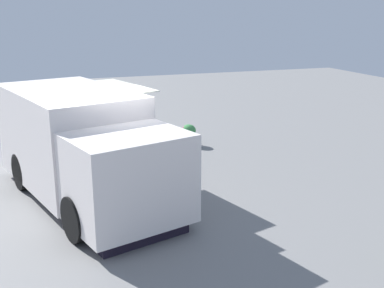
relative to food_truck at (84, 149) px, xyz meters
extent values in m
plane|color=gray|center=(-0.37, 0.22, -1.15)|extent=(40.00, 40.00, 0.00)
cube|color=silver|center=(0.20, -0.68, 0.16)|extent=(3.22, 4.38, 2.14)
cube|color=silver|center=(-0.57, 2.01, -0.06)|extent=(2.52, 2.20, 1.70)
cube|color=black|center=(-0.80, 2.79, 0.24)|extent=(1.72, 0.52, 0.65)
cube|color=black|center=(-0.88, -0.99, 0.29)|extent=(0.62, 2.08, 0.75)
cube|color=white|center=(-1.16, -1.07, 1.20)|extent=(1.22, 2.42, 0.03)
cube|color=black|center=(-0.03, 0.13, -1.03)|extent=(3.18, 5.60, 0.24)
cylinder|color=black|center=(0.46, 2.07, -0.71)|extent=(0.45, 0.90, 0.87)
cylinder|color=black|center=(-1.48, 1.52, -0.71)|extent=(0.45, 0.90, 0.87)
cylinder|color=black|center=(1.36, -1.07, -0.71)|extent=(0.45, 0.90, 0.87)
cylinder|color=black|center=(-0.58, -1.63, -0.71)|extent=(0.45, 0.90, 0.87)
ellipsoid|color=#7C6351|center=(-1.82, -3.60, -1.08)|extent=(0.67, 0.68, 0.12)
cube|color=#7C6351|center=(-1.61, -3.50, -1.09)|extent=(0.31, 0.35, 0.11)
cube|color=#7C6351|center=(-1.77, -3.38, -1.09)|extent=(0.31, 0.35, 0.11)
cube|color=silver|center=(-1.82, -3.60, -0.75)|extent=(0.40, 0.43, 0.55)
sphere|color=#D6AC8A|center=(-1.82, -3.60, -0.37)|extent=(0.21, 0.21, 0.21)
sphere|color=olive|center=(-1.82, -3.60, -0.34)|extent=(0.22, 0.22, 0.22)
cube|color=silver|center=(-1.64, -3.56, -0.67)|extent=(0.29, 0.33, 0.29)
cube|color=silver|center=(-1.82, -3.42, -0.67)|extent=(0.29, 0.33, 0.29)
cylinder|color=#E2AF50|center=(-1.62, -3.35, -0.75)|extent=(0.24, 0.33, 0.08)
cube|color=#C5432C|center=(-1.62, -3.35, -0.74)|extent=(0.18, 0.26, 0.02)
cylinder|color=#485550|center=(-3.64, -3.41, -1.00)|extent=(0.41, 0.41, 0.29)
torus|color=#4B5357|center=(-3.64, -3.41, -0.87)|extent=(0.44, 0.44, 0.04)
ellipsoid|color=#3F8D49|center=(-3.64, -3.41, -0.68)|extent=(0.45, 0.45, 0.39)
sphere|color=#E23D96|center=(-3.54, -3.57, -0.64)|extent=(0.08, 0.08, 0.08)
sphere|color=#D9438B|center=(-3.53, -3.26, -0.63)|extent=(0.06, 0.06, 0.06)
sphere|color=#F54588|center=(-3.48, -3.42, -0.59)|extent=(0.09, 0.09, 0.09)
sphere|color=#E03BA2|center=(-3.72, -3.53, -0.58)|extent=(0.06, 0.06, 0.06)
camera|label=1|loc=(1.09, 10.27, 2.96)|focal=44.41mm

